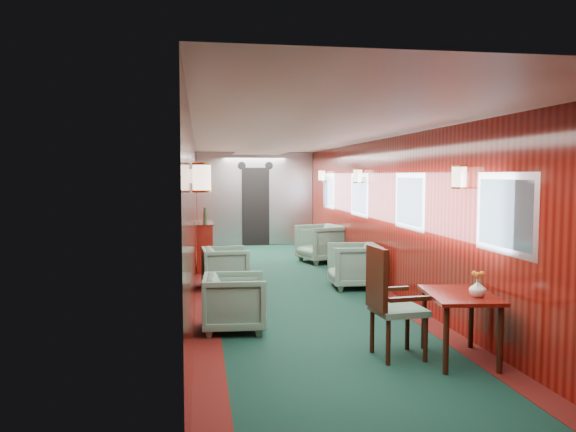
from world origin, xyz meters
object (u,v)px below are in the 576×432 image
at_px(armchair_left_far, 226,267).
at_px(dining_table, 460,304).
at_px(armchair_right_near, 354,265).
at_px(side_chair, 389,298).
at_px(credenza, 204,246).
at_px(armchair_left_near, 235,302).
at_px(armchair_right_far, 321,243).

bearing_deg(armchair_left_far, dining_table, -155.29).
bearing_deg(armchair_right_near, armchair_left_far, -94.75).
bearing_deg(armchair_left_far, side_chair, -162.49).
xyz_separation_m(credenza, armchair_left_far, (0.32, -1.77, -0.14)).
distance_m(side_chair, armchair_left_far, 4.02).
xyz_separation_m(armchair_left_near, armchair_left_far, (0.01, 2.51, -0.00)).
bearing_deg(dining_table, side_chair, 172.70).
height_order(dining_table, armchair_right_far, armchair_right_far).
distance_m(credenza, armchair_right_far, 2.49).
relative_size(dining_table, armchair_right_far, 1.12).
bearing_deg(side_chair, credenza, 102.48).
xyz_separation_m(credenza, armchair_right_near, (2.38, -2.07, -0.11)).
xyz_separation_m(dining_table, credenza, (-2.43, 5.69, -0.09)).
distance_m(armchair_left_far, armchair_right_far, 3.16).
xyz_separation_m(dining_table, armchair_right_near, (-0.05, 3.62, -0.20)).
bearing_deg(credenza, side_chair, -72.28).
xyz_separation_m(side_chair, armchair_left_near, (-1.45, 1.23, -0.27)).
distance_m(armchair_left_near, armchair_left_far, 2.51).
height_order(side_chair, armchair_left_far, side_chair).
relative_size(dining_table, armchair_left_far, 1.32).
bearing_deg(dining_table, credenza, 120.76).
relative_size(credenza, armchair_left_near, 1.62).
height_order(dining_table, credenza, credenza).
bearing_deg(armchair_left_near, dining_table, -120.32).
distance_m(dining_table, armchair_left_far, 4.46).
distance_m(credenza, armchair_right_near, 3.15).
relative_size(armchair_right_near, armchair_right_far, 0.91).
bearing_deg(side_chair, armchair_left_near, 134.47).
height_order(dining_table, armchair_right_near, armchair_right_near).
xyz_separation_m(side_chair, armchair_right_near, (0.62, 3.44, -0.25)).
distance_m(armchair_left_near, armchair_right_far, 5.31).
bearing_deg(credenza, dining_table, -66.90).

